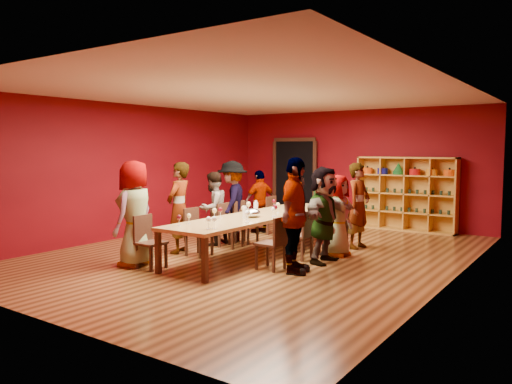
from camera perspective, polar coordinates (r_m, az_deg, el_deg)
room_shell at (r=9.38m, az=0.43°, el=1.93°), size 7.10×9.10×3.04m
tasting_table at (r=9.46m, az=0.43°, el=-2.92°), size 1.10×4.50×0.75m
doorway at (r=14.11m, az=4.52°, el=1.41°), size 1.40×0.17×2.30m
shelving_unit at (r=12.71m, az=16.80°, el=0.19°), size 2.40×0.40×1.80m
chair_person_left_0 at (r=8.57m, az=-12.28°, el=-5.24°), size 0.42×0.42×0.89m
person_left_0 at (r=8.73m, az=-13.69°, el=-2.39°), size 0.67×0.97×1.80m
chair_person_left_1 at (r=9.42m, az=-6.90°, el=-4.24°), size 0.42×0.42×0.89m
person_left_1 at (r=9.65m, az=-8.79°, el=-1.78°), size 0.61×0.73×1.74m
chair_person_left_2 at (r=10.16m, az=-3.24°, el=-3.53°), size 0.42×0.42×0.89m
person_left_2 at (r=10.37m, az=-4.94°, el=-1.90°), size 0.41×0.74×1.52m
chair_person_left_3 at (r=10.58m, az=-1.48°, el=-3.19°), size 0.42×0.42×0.89m
person_left_3 at (r=10.71m, az=-2.72°, el=-1.08°), size 0.89×1.22×1.74m
chair_person_left_4 at (r=11.61m, az=2.18°, el=-2.46°), size 0.42×0.42×0.89m
person_left_4 at (r=11.81m, az=0.49°, el=-1.11°), size 0.67×0.96×1.49m
chair_person_right_1 at (r=8.26m, az=2.16°, el=-5.52°), size 0.42×0.42×0.89m
person_right_1 at (r=7.99m, az=4.45°, el=-2.71°), size 0.77×1.19×1.86m
chair_person_right_2 at (r=9.05m, az=5.35°, el=-4.61°), size 0.42×0.42×0.89m
person_right_2 at (r=8.80m, az=7.80°, el=-2.59°), size 0.48×1.58×1.69m
chair_person_right_3 at (r=9.62m, az=7.26°, el=-4.05°), size 0.42×0.42×0.89m
person_right_3 at (r=9.41m, az=9.33°, el=-2.66°), size 0.44×0.76×1.52m
chair_person_right_4 at (r=10.41m, az=9.54°, el=-3.39°), size 0.42×0.42×0.89m
person_right_4 at (r=10.20m, az=11.64°, el=-1.54°), size 0.51×0.66×1.72m
wine_glass_0 at (r=9.71m, az=-0.87°, el=-1.45°), size 0.09×0.09×0.22m
wine_glass_1 at (r=9.72m, az=2.52°, el=-1.54°), size 0.08×0.08×0.20m
wine_glass_2 at (r=10.56m, az=3.40°, el=-0.98°), size 0.08×0.08×0.21m
wine_glass_3 at (r=8.64m, az=-0.92°, el=-2.38°), size 0.08×0.08×0.20m
wine_glass_4 at (r=8.47m, az=-1.06°, el=-2.51°), size 0.08×0.08×0.20m
wine_glass_5 at (r=10.79m, az=6.89°, el=-1.01°), size 0.07×0.07×0.18m
wine_glass_6 at (r=9.18m, az=1.95°, el=-2.03°), size 0.07×0.07×0.18m
wine_glass_7 at (r=7.80m, az=-5.44°, el=-3.20°), size 0.08×0.08×0.20m
wine_glass_8 at (r=8.86m, az=-4.78°, el=-2.18°), size 0.08×0.08×0.20m
wine_glass_9 at (r=8.97m, az=-4.10°, el=-2.09°), size 0.08×0.08×0.20m
wine_glass_10 at (r=8.17m, az=-8.79°, el=-2.93°), size 0.07×0.07×0.18m
wine_glass_11 at (r=9.23m, az=2.20°, el=-1.80°), size 0.09×0.09×0.22m
wine_glass_12 at (r=10.91m, az=7.85°, el=-0.80°), size 0.09×0.09×0.22m
wine_glass_13 at (r=11.27m, az=4.61°, el=-0.69°), size 0.08×0.08×0.19m
wine_glass_14 at (r=10.38m, az=2.06°, el=-1.11°), size 0.08×0.08×0.20m
wine_glass_15 at (r=9.07m, az=-1.43°, el=-1.93°), size 0.09×0.09×0.22m
wine_glass_16 at (r=9.91m, az=4.51°, el=-1.41°), size 0.08×0.08×0.20m
wine_glass_17 at (r=8.37m, az=-7.68°, el=-2.76°), size 0.07×0.07×0.18m
wine_glass_18 at (r=7.81m, az=-4.81°, el=-3.17°), size 0.08×0.08×0.20m
spittoon_bowl at (r=9.13m, az=-0.47°, el=-2.42°), size 0.32×0.32×0.17m
carafe_a at (r=9.84m, az=-0.02°, el=-1.70°), size 0.11×0.11×0.23m
carafe_b at (r=8.85m, az=-1.25°, el=-2.43°), size 0.11×0.11×0.24m
wine_bottle at (r=10.93m, az=6.72°, el=-0.94°), size 0.10×0.10×0.33m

